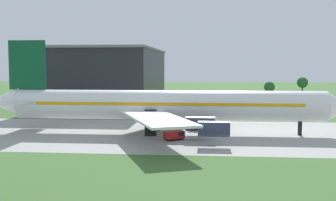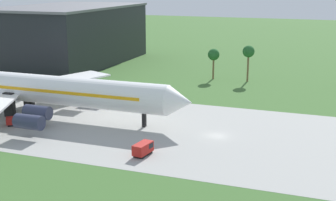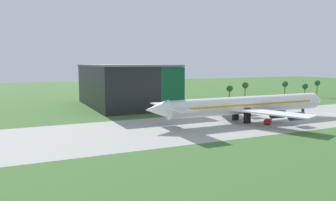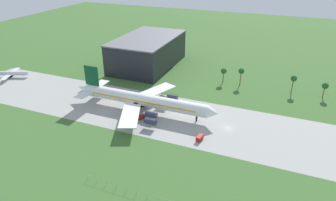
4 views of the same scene
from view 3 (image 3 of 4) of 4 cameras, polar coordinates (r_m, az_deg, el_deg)
The scene contains 6 objects.
ground_plane at distance 158.28m, azimuth 26.42°, elevation -2.06°, with size 600.00×600.00×0.00m, color #3D662D.
taxiway_strip at distance 158.28m, azimuth 26.42°, elevation -2.06°, with size 320.00×44.00×0.02m.
jet_airliner at distance 125.84m, azimuth 13.39°, elevation -0.78°, with size 80.15×55.34×20.40m.
baggage_tug at distance 122.55m, azimuth 17.00°, elevation -3.52°, with size 4.38×3.99×1.82m.
terminal_building at distance 168.81m, azimuth -7.50°, elevation 2.66°, with size 36.72×61.20×21.00m.
palm_tree_row at distance 215.01m, azimuth 20.41°, elevation 2.59°, with size 93.00×3.60×12.04m.
Camera 3 is at (-122.99, -97.20, 21.83)m, focal length 35.00 mm.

